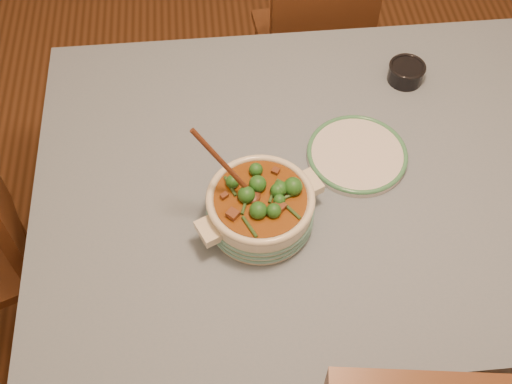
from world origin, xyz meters
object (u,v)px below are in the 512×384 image
(dining_table, at_px, (360,191))
(white_plate, at_px, (357,154))
(stew_casserole, at_px, (260,206))
(chair_far, at_px, (314,41))
(condiment_bowl, at_px, (406,72))

(dining_table, bearing_deg, white_plate, 105.82)
(stew_casserole, height_order, chair_far, stew_casserole)
(chair_far, bearing_deg, dining_table, 83.20)
(dining_table, height_order, condiment_bowl, condiment_bowl)
(dining_table, xyz_separation_m, white_plate, (-0.01, 0.04, 0.10))
(condiment_bowl, xyz_separation_m, chair_far, (-0.16, 0.52, -0.33))
(white_plate, distance_m, condiment_bowl, 0.33)
(dining_table, xyz_separation_m, chair_far, (0.01, 0.83, -0.21))
(white_plate, relative_size, condiment_bowl, 2.82)
(stew_casserole, distance_m, chair_far, 1.07)
(dining_table, distance_m, white_plate, 0.11)
(stew_casserole, relative_size, white_plate, 1.00)
(dining_table, relative_size, white_plate, 5.17)
(white_plate, bearing_deg, stew_casserole, -147.41)
(dining_table, relative_size, condiment_bowl, 14.60)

